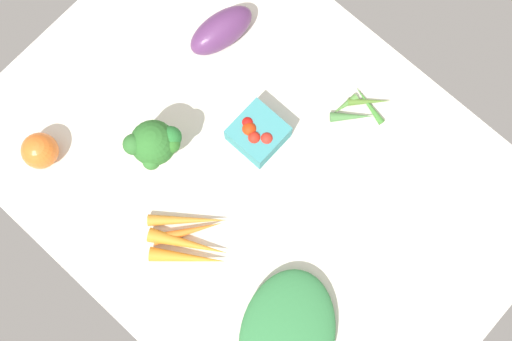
{
  "coord_description": "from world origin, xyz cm",
  "views": [
    {
      "loc": [
        19.58,
        -21.49,
        127.89
      ],
      "look_at": [
        0.0,
        0.0,
        4.0
      ],
      "focal_mm": 46.75,
      "sensor_mm": 36.0,
      "label": 1
    }
  ],
  "objects_px": {
    "eggplant": "(221,30)",
    "broccoli_head": "(154,144)",
    "heirloom_tomato_orange": "(40,151)",
    "okra_pile": "(358,109)",
    "leafy_greens_clump": "(287,336)",
    "carrot_bunch": "(188,241)",
    "berry_basket": "(258,133)"
  },
  "relations": [
    {
      "from": "carrot_bunch",
      "to": "okra_pile",
      "type": "relative_size",
      "value": 1.47
    },
    {
      "from": "leafy_greens_clump",
      "to": "eggplant",
      "type": "xyz_separation_m",
      "value": [
        -0.49,
        0.35,
        0.01
      ]
    },
    {
      "from": "leafy_greens_clump",
      "to": "carrot_bunch",
      "type": "xyz_separation_m",
      "value": [
        -0.25,
        0.0,
        -0.01
      ]
    },
    {
      "from": "carrot_bunch",
      "to": "okra_pile",
      "type": "xyz_separation_m",
      "value": [
        0.07,
        0.41,
        -0.0
      ]
    },
    {
      "from": "heirloom_tomato_orange",
      "to": "okra_pile",
      "type": "relative_size",
      "value": 0.58
    },
    {
      "from": "leafy_greens_clump",
      "to": "broccoli_head",
      "type": "height_order",
      "value": "broccoli_head"
    },
    {
      "from": "heirloom_tomato_orange",
      "to": "broccoli_head",
      "type": "xyz_separation_m",
      "value": [
        0.17,
        0.15,
        0.05
      ]
    },
    {
      "from": "eggplant",
      "to": "broccoli_head",
      "type": "bearing_deg",
      "value": -152.7
    },
    {
      "from": "leafy_greens_clump",
      "to": "heirloom_tomato_orange",
      "type": "relative_size",
      "value": 3.44
    },
    {
      "from": "heirloom_tomato_orange",
      "to": "broccoli_head",
      "type": "relative_size",
      "value": 0.56
    },
    {
      "from": "broccoli_head",
      "to": "eggplant",
      "type": "bearing_deg",
      "value": 106.87
    },
    {
      "from": "berry_basket",
      "to": "okra_pile",
      "type": "xyz_separation_m",
      "value": [
        0.11,
        0.18,
        -0.02
      ]
    },
    {
      "from": "eggplant",
      "to": "broccoli_head",
      "type": "distance_m",
      "value": 0.28
    },
    {
      "from": "berry_basket",
      "to": "carrot_bunch",
      "type": "relative_size",
      "value": 0.52
    },
    {
      "from": "carrot_bunch",
      "to": "heirloom_tomato_orange",
      "type": "distance_m",
      "value": 0.33
    },
    {
      "from": "eggplant",
      "to": "berry_basket",
      "type": "bearing_deg",
      "value": -108.41
    },
    {
      "from": "carrot_bunch",
      "to": "broccoli_head",
      "type": "distance_m",
      "value": 0.19
    },
    {
      "from": "broccoli_head",
      "to": "carrot_bunch",
      "type": "bearing_deg",
      "value": -28.31
    },
    {
      "from": "heirloom_tomato_orange",
      "to": "okra_pile",
      "type": "xyz_separation_m",
      "value": [
        0.39,
        0.48,
        -0.03
      ]
    },
    {
      "from": "heirloom_tomato_orange",
      "to": "okra_pile",
      "type": "bearing_deg",
      "value": 50.93
    },
    {
      "from": "leafy_greens_clump",
      "to": "eggplant",
      "type": "bearing_deg",
      "value": 144.36
    },
    {
      "from": "berry_basket",
      "to": "broccoli_head",
      "type": "bearing_deg",
      "value": -127.1
    },
    {
      "from": "carrot_bunch",
      "to": "leafy_greens_clump",
      "type": "bearing_deg",
      "value": -0.95
    },
    {
      "from": "carrot_bunch",
      "to": "heirloom_tomato_orange",
      "type": "xyz_separation_m",
      "value": [
        -0.32,
        -0.07,
        0.02
      ]
    },
    {
      "from": "berry_basket",
      "to": "eggplant",
      "type": "height_order",
      "value": "eggplant"
    },
    {
      "from": "leafy_greens_clump",
      "to": "eggplant",
      "type": "relative_size",
      "value": 1.68
    },
    {
      "from": "okra_pile",
      "to": "broccoli_head",
      "type": "xyz_separation_m",
      "value": [
        -0.23,
        -0.33,
        0.07
      ]
    },
    {
      "from": "berry_basket",
      "to": "heirloom_tomato_orange",
      "type": "xyz_separation_m",
      "value": [
        -0.28,
        -0.31,
        0.01
      ]
    },
    {
      "from": "leafy_greens_clump",
      "to": "okra_pile",
      "type": "relative_size",
      "value": 1.98
    },
    {
      "from": "eggplant",
      "to": "heirloom_tomato_orange",
      "type": "relative_size",
      "value": 2.05
    },
    {
      "from": "eggplant",
      "to": "carrot_bunch",
      "type": "relative_size",
      "value": 0.81
    },
    {
      "from": "berry_basket",
      "to": "okra_pile",
      "type": "bearing_deg",
      "value": 58.13
    }
  ]
}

